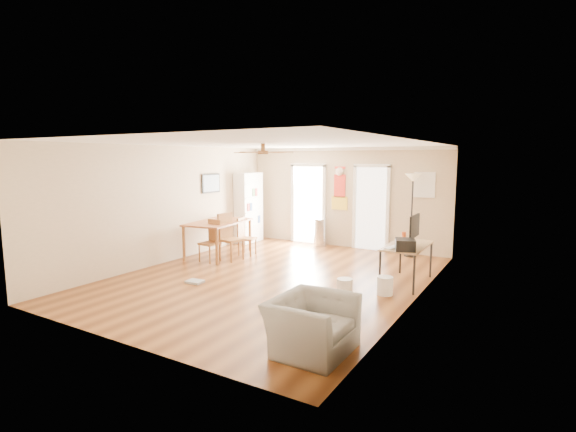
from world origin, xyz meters
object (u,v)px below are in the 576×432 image
Objects in this scene: dining_chair_right_a at (247,237)px; dining_chair_near at (210,241)px; dining_table at (219,238)px; torchiere_lamp at (412,215)px; wastebasket_a at (345,288)px; dining_chair_right_b at (231,237)px; trash_can at (320,232)px; computer_desk at (407,264)px; wastebasket_b at (385,286)px; armchair at (312,325)px; bookshelf at (249,208)px; printer at (405,245)px.

dining_chair_right_a is 0.96× the size of dining_chair_near.
torchiere_lamp reaches higher than dining_table.
dining_chair_right_b is at bearing 161.19° from wastebasket_a.
dining_table reaches higher than trash_can.
dining_table is at bearing 179.96° from computer_desk.
dining_chair_near is at bearing 144.87° from dining_chair_right_b.
wastebasket_b is (0.55, 0.45, 0.00)m from wastebasket_a.
dining_chair_right_a is at bearing 174.09° from computer_desk.
trash_can is 2.47m from torchiere_lamp.
trash_can is at bearing 26.18° from armchair.
dining_table reaches higher than wastebasket_b.
computer_desk reaches higher than armchair.
dining_chair_near is at bearing -116.24° from trash_can.
wastebasket_b is at bearing -120.59° from dining_chair_right_a.
wastebasket_a is 2.17m from armchair.
dining_table is at bearing 160.87° from wastebasket_a.
dining_chair_near is 0.92× the size of armchair.
dining_chair_right_b is 1.45× the size of trash_can.
torchiere_lamp is at bearing 97.12° from wastebasket_b.
dining_chair_right_a is at bearing 75.18° from dining_chair_near.
computer_desk is 0.91m from wastebasket_b.
trash_can is 0.54× the size of computer_desk.
printer is at bearing -22.17° from bookshelf.
printer is (3.00, -2.74, 0.46)m from trash_can.
dining_chair_right_b is 3.97m from computer_desk.
armchair is (4.30, -3.44, -0.09)m from dining_table.
dining_table is 4.06m from wastebasket_a.
dining_chair_right_a reaches higher than trash_can.
dining_table is 1.56× the size of dining_chair_right_b.
bookshelf is 6.20× the size of wastebasket_a.
torchiere_lamp is 5.12× the size of printer.
bookshelf is at bearing 42.75° from armchair.
armchair is at bearing -77.49° from wastebasket_a.
dining_chair_right_a reaches higher than armchair.
wastebasket_a is 0.31× the size of armchair.
printer is 0.38× the size of armchair.
dining_chair_near is (0.21, -0.57, 0.05)m from dining_table.
torchiere_lamp reaches higher than dining_chair_near.
bookshelf is 2.05× the size of dining_chair_near.
bookshelf reaches higher than wastebasket_b.
printer reaches higher than dining_chair_right_a.
dining_table is 0.69m from dining_chair_right_a.
wastebasket_a is (-0.16, -3.59, -0.83)m from torchiere_lamp.
wastebasket_a is at bearing -58.04° from trash_can.
armchair is (3.75, -3.23, -0.20)m from dining_chair_right_b.
wastebasket_b is at bearing -138.71° from printer.
bookshelf reaches higher than wastebasket_a.
dining_chair_near is at bearing -73.41° from bookshelf.
dining_table is 4.48m from wastebasket_b.
bookshelf is 7.04m from armchair.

